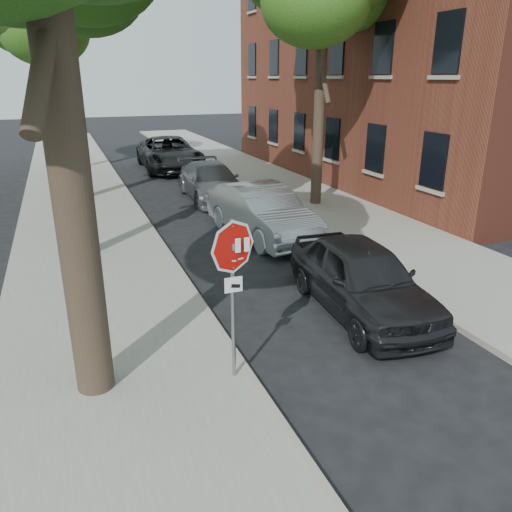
{
  "coord_description": "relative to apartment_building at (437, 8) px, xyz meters",
  "views": [
    {
      "loc": [
        -2.88,
        -6.59,
        4.66
      ],
      "look_at": [
        -0.25,
        0.17,
        2.05
      ],
      "focal_mm": 35.0,
      "sensor_mm": 36.0,
      "label": 1
    }
  ],
  "objects": [
    {
      "name": "ground",
      "position": [
        -14.0,
        -14.0,
        -7.65
      ],
      "size": [
        120.0,
        120.0,
        0.0
      ],
      "primitive_type": "plane",
      "color": "black",
      "rests_on": "ground"
    },
    {
      "name": "sidewalk_left",
      "position": [
        -16.5,
        -2.0,
        -7.59
      ],
      "size": [
        4.0,
        55.0,
        0.12
      ],
      "primitive_type": "cube",
      "color": "gray",
      "rests_on": "ground"
    },
    {
      "name": "sidewalk_right",
      "position": [
        -8.0,
        -2.0,
        -7.59
      ],
      "size": [
        4.0,
        55.0,
        0.12
      ],
      "primitive_type": "cube",
      "color": "gray",
      "rests_on": "ground"
    },
    {
      "name": "curb_left",
      "position": [
        -14.45,
        -2.0,
        -7.59
      ],
      "size": [
        0.12,
        55.0,
        0.13
      ],
      "primitive_type": "cube",
      "color": "#9E9384",
      "rests_on": "ground"
    },
    {
      "name": "curb_right",
      "position": [
        -10.05,
        -2.0,
        -7.59
      ],
      "size": [
        0.12,
        55.0,
        0.13
      ],
      "primitive_type": "cube",
      "color": "#9E9384",
      "rests_on": "ground"
    },
    {
      "name": "apartment_building",
      "position": [
        0.0,
        0.0,
        0.0
      ],
      "size": [
        12.2,
        20.2,
        15.3
      ],
      "color": "brown",
      "rests_on": "ground"
    },
    {
      "name": "stop_sign",
      "position": [
        -14.7,
        -14.03,
        -5.71
      ],
      "size": [
        0.76,
        0.34,
        2.61
      ],
      "color": "gray",
      "rests_on": "sidewalk_left"
    },
    {
      "name": "tree_far",
      "position": [
        -16.72,
        7.11,
        -0.44
      ],
      "size": [
        5.29,
        4.91,
        9.33
      ],
      "color": "black",
      "rests_on": "sidewalk_left"
    },
    {
      "name": "car_a",
      "position": [
        -11.4,
        -12.5,
        -6.9
      ],
      "size": [
        2.11,
        4.56,
        1.51
      ],
      "primitive_type": "imported",
      "rotation": [
        0.0,
        0.0,
        -0.07
      ],
      "color": "black",
      "rests_on": "ground"
    },
    {
      "name": "car_b",
      "position": [
        -11.4,
        -6.95,
        -6.86
      ],
      "size": [
        2.19,
        4.99,
        1.59
      ],
      "primitive_type": "imported",
      "rotation": [
        0.0,
        0.0,
        0.11
      ],
      "color": "#A1A5A9",
      "rests_on": "ground"
    },
    {
      "name": "car_c",
      "position": [
        -11.4,
        -1.5,
        -6.94
      ],
      "size": [
        2.11,
        4.96,
        1.43
      ],
      "primitive_type": "imported",
      "rotation": [
        0.0,
        0.0,
        -0.02
      ],
      "color": "#55555B",
      "rests_on": "ground"
    },
    {
      "name": "car_d",
      "position": [
        -11.53,
        5.88,
        -6.8
      ],
      "size": [
        3.04,
        6.25,
        1.71
      ],
      "primitive_type": "imported",
      "rotation": [
        0.0,
        0.0,
        -0.03
      ],
      "color": "black",
      "rests_on": "ground"
    }
  ]
}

